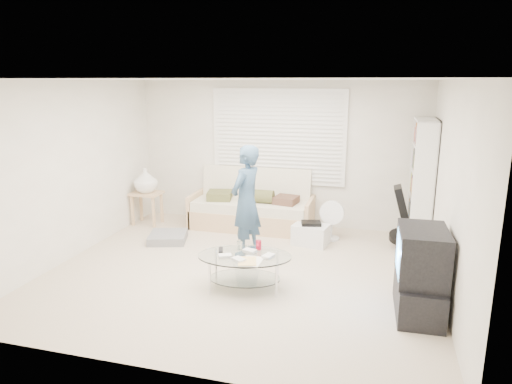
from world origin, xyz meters
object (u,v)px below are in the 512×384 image
(coffee_table, at_px, (245,261))
(futon_sofa, at_px, (252,209))
(tv_unit, at_px, (420,273))
(bookshelf, at_px, (421,184))

(coffee_table, bearing_deg, futon_sofa, 103.64)
(tv_unit, distance_m, coffee_table, 2.01)
(bookshelf, xyz_separation_m, coffee_table, (-2.13, -2.13, -0.63))
(bookshelf, xyz_separation_m, tv_unit, (-0.13, -2.24, -0.51))
(bookshelf, height_order, tv_unit, bookshelf)
(futon_sofa, relative_size, bookshelf, 1.07)
(coffee_table, bearing_deg, bookshelf, 45.05)
(bookshelf, bearing_deg, coffee_table, -134.95)
(futon_sofa, bearing_deg, bookshelf, -4.35)
(futon_sofa, relative_size, coffee_table, 1.66)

